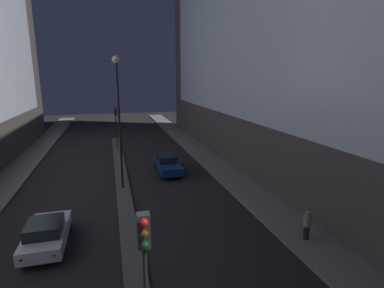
% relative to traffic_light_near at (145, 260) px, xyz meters
% --- Properties ---
extents(building_right, '(6.01, 44.84, 27.43)m').
position_rel_traffic_light_near_xyz_m(building_right, '(12.94, 18.70, 10.11)').
color(building_right, '#4C4742').
rests_on(building_right, ground).
extents(median_strip, '(0.99, 36.16, 0.15)m').
position_rel_traffic_light_near_xyz_m(median_strip, '(0.00, 15.36, -3.54)').
color(median_strip, '#56544F').
rests_on(median_strip, ground).
extents(traffic_light_near, '(0.32, 0.42, 4.73)m').
position_rel_traffic_light_near_xyz_m(traffic_light_near, '(0.00, 0.00, 0.00)').
color(traffic_light_near, black).
rests_on(traffic_light_near, median_strip).
extents(traffic_light_mid, '(0.32, 0.42, 4.73)m').
position_rel_traffic_light_near_xyz_m(traffic_light_mid, '(0.00, 26.59, 0.00)').
color(traffic_light_mid, black).
rests_on(traffic_light_mid, median_strip).
extents(street_lamp, '(0.52, 0.52, 9.36)m').
position_rel_traffic_light_near_xyz_m(street_lamp, '(0.00, 14.62, 2.78)').
color(street_lamp, black).
rests_on(street_lamp, median_strip).
extents(car_left_lane, '(1.83, 4.04, 1.45)m').
position_rel_traffic_light_near_xyz_m(car_left_lane, '(-3.92, 7.75, -2.87)').
color(car_left_lane, silver).
rests_on(car_left_lane, ground).
extents(car_right_lane, '(1.77, 4.67, 1.48)m').
position_rel_traffic_light_near_xyz_m(car_right_lane, '(3.92, 17.70, -2.85)').
color(car_right_lane, navy).
rests_on(car_right_lane, ground).
extents(pedestrian_on_right_sidewalk, '(0.38, 0.38, 1.52)m').
position_rel_traffic_light_near_xyz_m(pedestrian_on_right_sidewalk, '(8.51, 4.83, -2.65)').
color(pedestrian_on_right_sidewalk, black).
rests_on(pedestrian_on_right_sidewalk, sidewalk_right).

